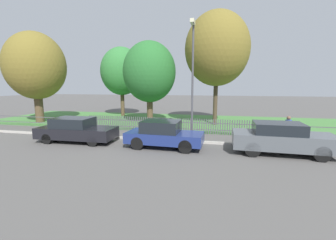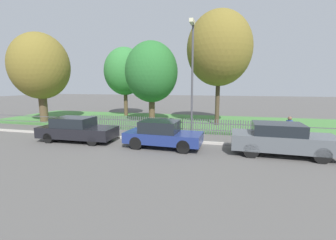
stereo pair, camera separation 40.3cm
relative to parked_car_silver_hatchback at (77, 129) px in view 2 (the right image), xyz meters
The scene contains 14 objects.
ground_plane 4.62m from the parked_car_silver_hatchback, 14.31° to the left, with size 120.00×120.00×0.00m, color #565451.
kerb_stone 4.64m from the parked_car_silver_hatchback, 15.52° to the left, with size 33.95×0.20×0.12m, color #B2ADA3.
grass_strip 9.50m from the parked_car_silver_hatchback, 62.11° to the left, with size 33.95×9.43×0.01m, color #477F3D.
park_fence 5.76m from the parked_car_silver_hatchback, 39.62° to the left, with size 33.95×0.05×1.00m.
parked_car_silver_hatchback is the anchor object (origin of this frame).
parked_car_black_saloon 5.06m from the parked_car_silver_hatchback, ahead, with size 3.91×1.78×1.37m.
parked_car_navy_estate 10.60m from the parked_car_silver_hatchback, ahead, with size 4.43×1.82×1.46m.
covered_motorcycle 5.32m from the parked_car_silver_hatchback, 35.15° to the left, with size 2.05×0.87×1.05m.
tree_nearest_kerb 10.01m from the parked_car_silver_hatchback, 143.32° to the left, with size 4.84×4.84×7.55m.
tree_behind_motorcycle 11.74m from the parked_car_silver_hatchback, 100.55° to the left, with size 4.21×4.21×7.00m.
tree_mid_park 7.99m from the parked_car_silver_hatchback, 72.08° to the left, with size 4.25×4.25×6.66m.
tree_far_left 11.76m from the parked_car_silver_hatchback, 44.69° to the left, with size 4.94×4.94×8.76m.
pedestrian_near_fence 11.54m from the parked_car_silver_hatchback, ahead, with size 0.43×0.43×1.55m.
street_lamp 7.27m from the parked_car_silver_hatchback, 13.28° to the left, with size 0.20×0.78×6.45m.
Camera 2 is at (3.68, -11.92, 3.14)m, focal length 24.00 mm.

